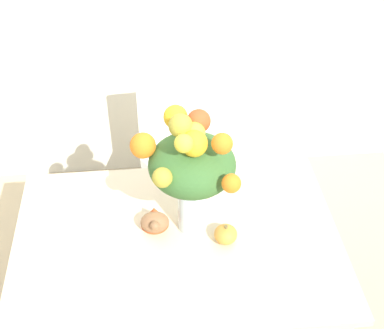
{
  "coord_description": "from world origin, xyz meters",
  "views": [
    {
      "loc": [
        -0.08,
        -1.4,
        2.28
      ],
      "look_at": [
        0.06,
        0.06,
        1.05
      ],
      "focal_mm": 50.0,
      "sensor_mm": 36.0,
      "label": 1
    }
  ],
  "objects_px": {
    "flower_vase": "(191,166)",
    "pumpkin": "(226,234)",
    "dining_chair_near_window": "(179,156)",
    "turkey_figurine": "(155,219)"
  },
  "relations": [
    {
      "from": "dining_chair_near_window",
      "to": "flower_vase",
      "type": "bearing_deg",
      "value": -94.76
    },
    {
      "from": "flower_vase",
      "to": "turkey_figurine",
      "type": "distance_m",
      "value": 0.3
    },
    {
      "from": "flower_vase",
      "to": "pumpkin",
      "type": "xyz_separation_m",
      "value": [
        0.13,
        -0.09,
        -0.28
      ]
    },
    {
      "from": "turkey_figurine",
      "to": "pumpkin",
      "type": "bearing_deg",
      "value": -20.31
    },
    {
      "from": "flower_vase",
      "to": "dining_chair_near_window",
      "type": "height_order",
      "value": "flower_vase"
    },
    {
      "from": "pumpkin",
      "to": "flower_vase",
      "type": "bearing_deg",
      "value": 144.73
    },
    {
      "from": "flower_vase",
      "to": "turkey_figurine",
      "type": "xyz_separation_m",
      "value": [
        -0.14,
        0.01,
        -0.27
      ]
    },
    {
      "from": "flower_vase",
      "to": "turkey_figurine",
      "type": "bearing_deg",
      "value": 176.01
    },
    {
      "from": "flower_vase",
      "to": "dining_chair_near_window",
      "type": "bearing_deg",
      "value": 89.26
    },
    {
      "from": "flower_vase",
      "to": "pumpkin",
      "type": "height_order",
      "value": "flower_vase"
    }
  ]
}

